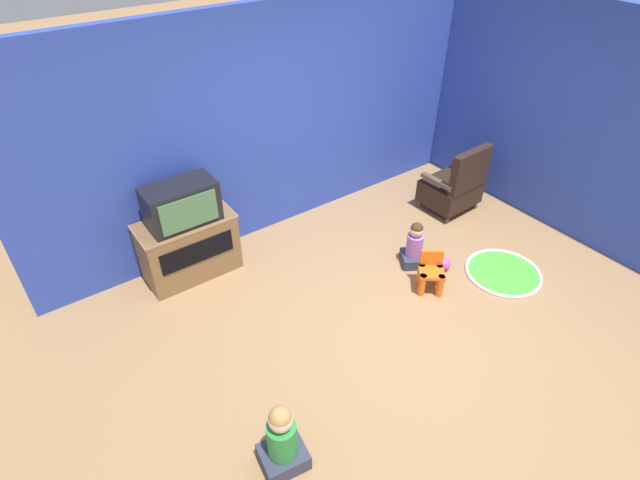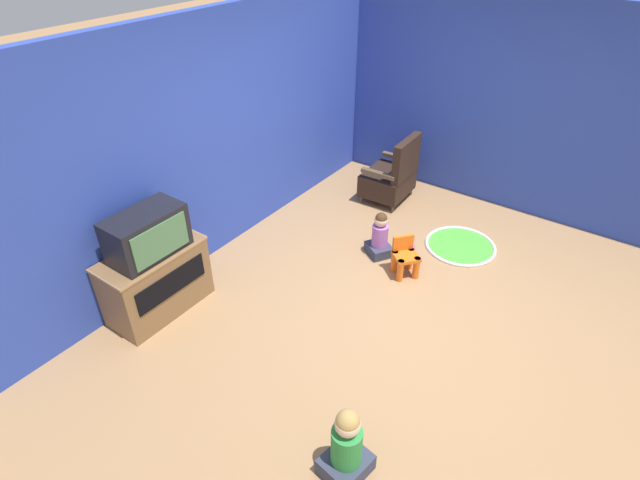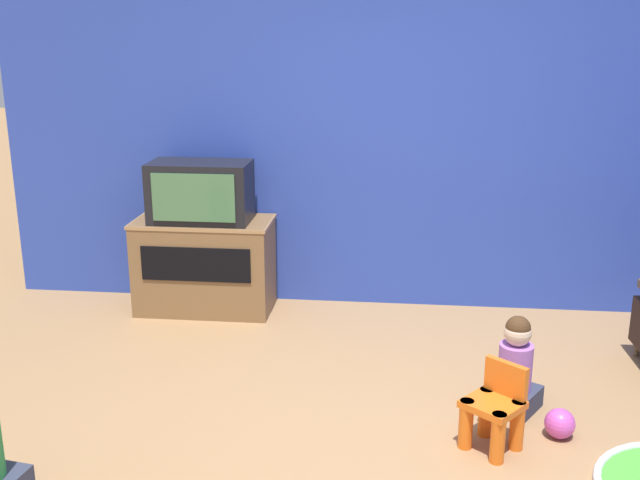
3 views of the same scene
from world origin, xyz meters
The scene contains 11 objects.
ground_plane centered at (0.00, 0.00, 0.00)m, with size 30.00×30.00×0.00m, color #9E754C.
wall_back centered at (-0.20, 2.19, 1.27)m, with size 5.60×0.12×2.55m.
wall_right centered at (2.54, -0.37, 1.27)m, with size 0.12×5.25×2.55m.
tv_cabinet centered at (-1.46, 1.87, 0.35)m, with size 0.99×0.49×0.68m.
television centered at (-1.46, 1.84, 0.89)m, with size 0.70×0.39×0.43m.
black_armchair centered at (1.76, 1.08, 0.34)m, with size 0.67×0.59×0.91m.
yellow_kid_chair centered at (0.43, 0.18, 0.19)m, with size 0.35×0.35×0.43m.
play_mat centered at (1.27, -0.13, 0.01)m, with size 0.82×0.82×0.04m.
child_watching_left centered at (-1.83, -0.55, 0.28)m, with size 0.37×0.34×0.65m.
child_watching_center centered at (0.59, 0.58, 0.23)m, with size 0.35×0.36×0.54m.
toy_ball centered at (0.78, 0.30, 0.08)m, with size 0.15×0.15×0.15m.
Camera 2 is at (-3.56, -1.57, 3.38)m, focal length 28.00 mm.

